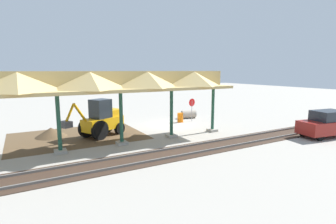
# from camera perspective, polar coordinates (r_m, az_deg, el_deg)

# --- Properties ---
(ground_plane) EXTENTS (120.00, 120.00, 0.00)m
(ground_plane) POSITION_cam_1_polar(r_m,az_deg,el_deg) (24.02, 0.62, -2.82)
(ground_plane) COLOR #9E998E
(dirt_work_zone) EXTENTS (9.52, 7.00, 0.01)m
(dirt_work_zone) POSITION_cam_1_polar(r_m,az_deg,el_deg) (21.11, -19.07, -4.99)
(dirt_work_zone) COLOR brown
(dirt_work_zone) RESTS_ON ground
(platform_canopy) EXTENTS (24.42, 3.20, 4.90)m
(platform_canopy) POSITION_cam_1_polar(r_m,az_deg,el_deg) (16.56, -23.18, 5.67)
(platform_canopy) COLOR #9E998E
(platform_canopy) RESTS_ON ground
(rail_tracks) EXTENTS (60.00, 2.58, 0.15)m
(rail_tracks) POSITION_cam_1_polar(r_m,az_deg,el_deg) (18.22, 12.31, -6.81)
(rail_tracks) COLOR slate
(rail_tracks) RESTS_ON ground
(stop_sign) EXTENTS (0.75, 0.17, 2.24)m
(stop_sign) POSITION_cam_1_polar(r_m,az_deg,el_deg) (25.52, 5.22, 1.52)
(stop_sign) COLOR gray
(stop_sign) RESTS_ON ground
(backhoe) EXTENTS (5.08, 3.40, 2.82)m
(backhoe) POSITION_cam_1_polar(r_m,az_deg,el_deg) (20.34, -14.29, -1.64)
(backhoe) COLOR orange
(backhoe) RESTS_ON ground
(dirt_mound) EXTENTS (4.61, 4.61, 1.40)m
(dirt_mound) POSITION_cam_1_polar(r_m,az_deg,el_deg) (21.68, -24.05, -4.93)
(dirt_mound) COLOR brown
(dirt_mound) RESTS_ON ground
(concrete_pipe) EXTENTS (1.59, 1.06, 0.83)m
(concrete_pipe) POSITION_cam_1_polar(r_m,az_deg,el_deg) (27.39, 4.48, -0.49)
(concrete_pipe) COLOR #9E9384
(concrete_pipe) RESTS_ON ground
(distant_parked_car) EXTENTS (4.41, 2.35, 1.98)m
(distant_parked_car) POSITION_cam_1_polar(r_m,az_deg,el_deg) (22.93, 31.22, -2.22)
(distant_parked_car) COLOR maroon
(distant_parked_car) RESTS_ON ground
(traffic_barrel) EXTENTS (0.56, 0.56, 0.90)m
(traffic_barrel) POSITION_cam_1_polar(r_m,az_deg,el_deg) (25.21, 2.69, -1.22)
(traffic_barrel) COLOR orange
(traffic_barrel) RESTS_ON ground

